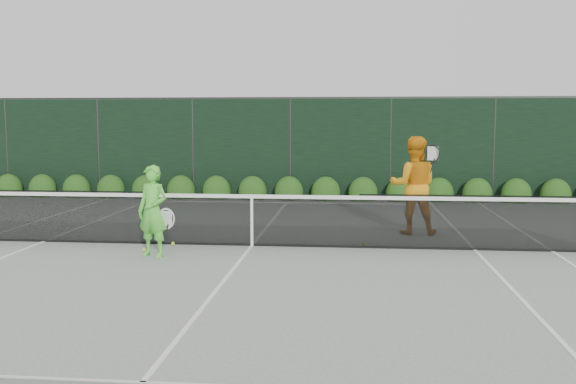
# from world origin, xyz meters

# --- Properties ---
(ground) EXTENTS (80.00, 80.00, 0.00)m
(ground) POSITION_xyz_m (0.00, 0.00, 0.00)
(ground) COLOR gray
(ground) RESTS_ON ground
(tennis_net) EXTENTS (12.90, 0.10, 1.07)m
(tennis_net) POSITION_xyz_m (-0.02, 0.00, 0.53)
(tennis_net) COLOR black
(tennis_net) RESTS_ON ground
(player_woman) EXTENTS (0.69, 0.56, 1.59)m
(player_woman) POSITION_xyz_m (-1.57, -1.08, 0.80)
(player_woman) COLOR #56D43E
(player_woman) RESTS_ON ground
(player_man) EXTENTS (1.03, 0.82, 2.04)m
(player_man) POSITION_xyz_m (3.14, 1.63, 1.02)
(player_man) COLOR orange
(player_man) RESTS_ON ground
(court_lines) EXTENTS (11.03, 23.83, 0.01)m
(court_lines) POSITION_xyz_m (0.00, 0.00, 0.01)
(court_lines) COLOR white
(court_lines) RESTS_ON ground
(windscreen_fence) EXTENTS (32.00, 21.07, 3.06)m
(windscreen_fence) POSITION_xyz_m (0.00, -2.71, 1.51)
(windscreen_fence) COLOR black
(windscreen_fence) RESTS_ON ground
(hedge_row) EXTENTS (31.66, 0.65, 0.94)m
(hedge_row) POSITION_xyz_m (-0.00, 7.15, 0.23)
(hedge_row) COLOR #1A3C10
(hedge_row) RESTS_ON ground
(tennis_balls) EXTENTS (4.04, 0.98, 0.07)m
(tennis_balls) POSITION_xyz_m (-0.43, -0.20, 0.03)
(tennis_balls) COLOR #B5D52F
(tennis_balls) RESTS_ON ground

